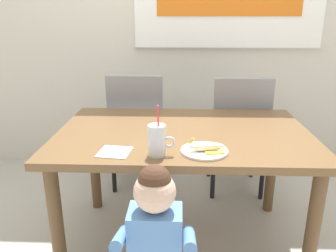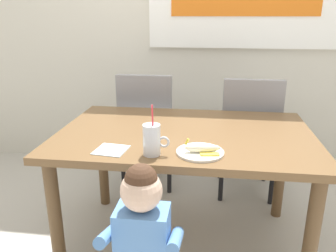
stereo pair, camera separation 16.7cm
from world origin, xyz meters
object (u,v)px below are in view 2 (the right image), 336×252
object	(u,v)px
toddler_standing	(142,233)
paper_napkin	(111,150)
dining_chair_right	(249,131)
snack_plate	(200,152)
dining_chair_left	(148,124)
milk_cup	(152,142)
peeled_banana	(203,148)
dining_table	(185,147)

from	to	relation	value
toddler_standing	paper_napkin	size ratio (longest dim) A/B	5.59
dining_chair_right	snack_plate	distance (m)	1.04
dining_chair_left	milk_cup	size ratio (longest dim) A/B	3.81
dining_chair_left	peeled_banana	bearing A→B (deg)	114.34
snack_plate	peeled_banana	distance (m)	0.03
milk_cup	snack_plate	xyz separation A→B (m)	(0.23, 0.05, -0.06)
dining_table	milk_cup	xyz separation A→B (m)	(-0.13, -0.35, 0.16)
toddler_standing	paper_napkin	bearing A→B (deg)	123.70
peeled_banana	paper_napkin	bearing A→B (deg)	-179.01
toddler_standing	paper_napkin	world-z (taller)	toddler_standing
snack_plate	paper_napkin	xyz separation A→B (m)	(-0.44, -0.02, -0.00)
dining_table	dining_chair_right	bearing A→B (deg)	56.58
dining_chair_left	dining_chair_right	xyz separation A→B (m)	(0.79, -0.07, 0.00)
dining_table	paper_napkin	distance (m)	0.48
snack_plate	dining_chair_right	bearing A→B (deg)	70.94
dining_chair_right	paper_napkin	bearing A→B (deg)	51.97
toddler_standing	peeled_banana	size ratio (longest dim) A/B	4.80
milk_cup	dining_chair_left	bearing A→B (deg)	102.17
dining_chair_left	dining_chair_right	distance (m)	0.79
milk_cup	paper_napkin	bearing A→B (deg)	173.04
dining_chair_left	paper_napkin	bearing A→B (deg)	91.25
toddler_standing	milk_cup	world-z (taller)	milk_cup
dining_chair_left	peeled_banana	xyz separation A→B (m)	(0.47, -1.04, 0.24)
dining_chair_right	paper_napkin	size ratio (longest dim) A/B	6.40
toddler_standing	paper_napkin	xyz separation A→B (m)	(-0.22, 0.33, 0.23)
snack_plate	dining_chair_left	bearing A→B (deg)	113.95
dining_chair_right	paper_napkin	world-z (taller)	dining_chair_right
dining_chair_left	milk_cup	world-z (taller)	milk_cup
dining_table	peeled_banana	size ratio (longest dim) A/B	8.24
dining_chair_right	snack_plate	xyz separation A→B (m)	(-0.33, -0.96, 0.21)
dining_chair_right	peeled_banana	size ratio (longest dim) A/B	5.50
paper_napkin	dining_table	bearing A→B (deg)	44.28
peeled_banana	paper_napkin	world-z (taller)	peeled_banana
milk_cup	peeled_banana	world-z (taller)	milk_cup
dining_table	dining_chair_right	xyz separation A→B (m)	(0.43, 0.65, -0.11)
dining_table	milk_cup	bearing A→B (deg)	-109.77
toddler_standing	snack_plate	world-z (taller)	toddler_standing
toddler_standing	milk_cup	size ratio (longest dim) A/B	3.33
dining_chair_left	peeled_banana	world-z (taller)	dining_chair_left
snack_plate	paper_napkin	distance (m)	0.44
toddler_standing	milk_cup	distance (m)	0.42
dining_table	dining_chair_right	distance (m)	0.79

